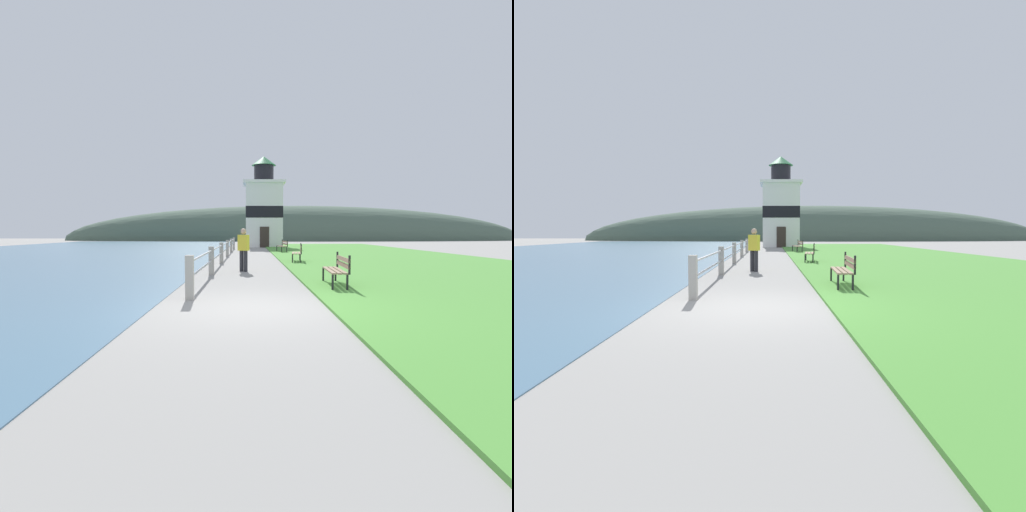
{
  "view_description": "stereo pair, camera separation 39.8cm",
  "coord_description": "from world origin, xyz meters",
  "views": [
    {
      "loc": [
        -0.07,
        -7.96,
        1.55
      ],
      "look_at": [
        0.28,
        12.23,
        0.3
      ],
      "focal_mm": 28.0,
      "sensor_mm": 36.0,
      "label": 1
    },
    {
      "loc": [
        0.33,
        -7.96,
        1.55
      ],
      "look_at": [
        0.28,
        12.23,
        0.3
      ],
      "focal_mm": 28.0,
      "sensor_mm": 36.0,
      "label": 2
    }
  ],
  "objects": [
    {
      "name": "distant_hillside",
      "position": [
        8.0,
        61.78,
        0.0
      ],
      "size": [
        80.0,
        16.0,
        12.0
      ],
      "color": "#475B4C",
      "rests_on": "ground_plane"
    },
    {
      "name": "person_strolling",
      "position": [
        -0.28,
        7.36,
        0.9
      ],
      "size": [
        0.46,
        0.39,
        1.66
      ],
      "rotation": [
        0.0,
        0.0,
        1.05
      ],
      "color": "#28282D",
      "rests_on": "ground_plane"
    },
    {
      "name": "water_strip",
      "position": [
        -14.01,
        15.89,
        0.01
      ],
      "size": [
        24.0,
        76.27,
        0.01
      ],
      "color": "#476B84",
      "rests_on": "ground_plane"
    },
    {
      "name": "park_bench_midway",
      "position": [
        2.38,
        11.84,
        0.54
      ],
      "size": [
        0.67,
        1.79,
        0.94
      ],
      "rotation": [
        0.0,
        0.0,
        3.03
      ],
      "color": "#846B51",
      "rests_on": "ground_plane"
    },
    {
      "name": "grass_verge",
      "position": [
        7.51,
        15.89,
        0.03
      ],
      "size": [
        12.0,
        47.67,
        0.06
      ],
      "color": "#4C8E38",
      "rests_on": "ground_plane"
    },
    {
      "name": "seawall_railing",
      "position": [
        -1.41,
        14.01,
        0.59
      ],
      "size": [
        0.18,
        26.19,
        1.01
      ],
      "color": "#A8A399",
      "rests_on": "ground_plane"
    },
    {
      "name": "lighthouse",
      "position": [
        1.41,
        32.26,
        3.79
      ],
      "size": [
        4.11,
        4.11,
        9.01
      ],
      "color": "white",
      "rests_on": "ground_plane"
    },
    {
      "name": "park_bench_near",
      "position": [
        2.39,
        3.03,
        0.54
      ],
      "size": [
        0.59,
        1.98,
        0.94
      ],
      "rotation": [
        0.0,
        0.0,
        3.08
      ],
      "color": "#846B51",
      "rests_on": "ground_plane"
    },
    {
      "name": "ground_plane",
      "position": [
        0.0,
        0.0,
        0.0
      ],
      "size": [
        160.0,
        160.0,
        0.0
      ],
      "primitive_type": "plane",
      "color": "gray"
    },
    {
      "name": "park_bench_far",
      "position": [
        2.41,
        21.29,
        0.54
      ],
      "size": [
        0.69,
        1.99,
        0.94
      ],
      "rotation": [
        0.0,
        0.0,
        3.26
      ],
      "color": "#846B51",
      "rests_on": "ground_plane"
    }
  ]
}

